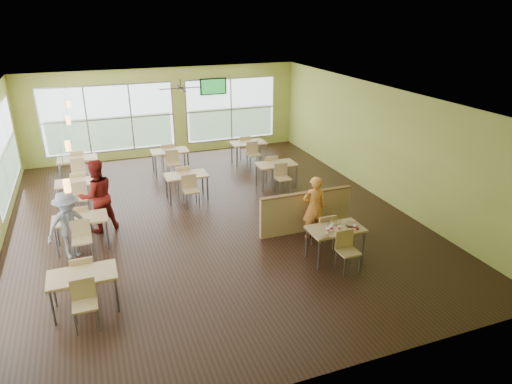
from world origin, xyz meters
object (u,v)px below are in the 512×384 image
at_px(main_table, 336,233).
at_px(man_plaid, 314,208).
at_px(half_wall_divider, 306,211).
at_px(food_basket, 351,225).

xyz_separation_m(main_table, man_plaid, (0.01, 1.06, 0.15)).
height_order(main_table, half_wall_divider, half_wall_divider).
bearing_deg(food_basket, main_table, 174.78).
xyz_separation_m(half_wall_divider, food_basket, (0.36, -1.48, 0.26)).
bearing_deg(man_plaid, main_table, 95.54).
relative_size(main_table, food_basket, 5.64).
xyz_separation_m(half_wall_divider, man_plaid, (0.01, -0.39, 0.26)).
height_order(main_table, food_basket, main_table).
bearing_deg(man_plaid, food_basket, 113.95).
distance_m(main_table, food_basket, 0.39).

